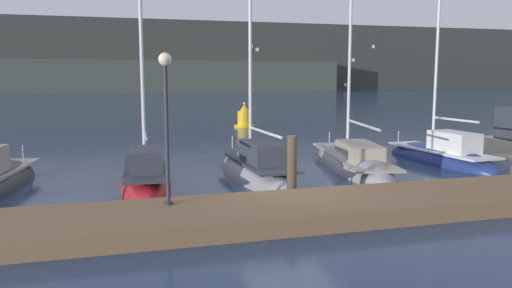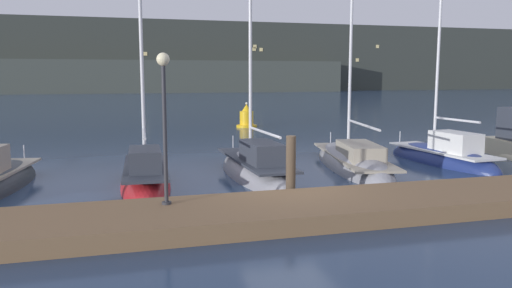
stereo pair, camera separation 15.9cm
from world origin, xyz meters
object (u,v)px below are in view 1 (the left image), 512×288
sailboat_berth_5 (255,174)px  dock_lamppost (166,103)px  sailboat_berth_6 (352,165)px  channel_buoy (244,118)px  sailboat_berth_4 (146,183)px  sailboat_berth_7 (441,159)px

sailboat_berth_5 → dock_lamppost: sailboat_berth_5 is taller
sailboat_berth_6 → channel_buoy: sailboat_berth_6 is taller
channel_buoy → dock_lamppost: 23.38m
sailboat_berth_4 → sailboat_berth_6: (8.18, 1.42, -0.04)m
sailboat_berth_6 → sailboat_berth_7: sailboat_berth_6 is taller
sailboat_berth_6 → sailboat_berth_4: bearing=-170.2°
channel_buoy → sailboat_berth_6: bearing=-89.3°
dock_lamppost → sailboat_berth_7: bearing=24.9°
channel_buoy → sailboat_berth_4: bearing=-114.2°
channel_buoy → dock_lamppost: bearing=-109.2°
sailboat_berth_4 → dock_lamppost: 5.09m
sailboat_berth_7 → dock_lamppost: (-11.96, -5.54, 2.83)m
sailboat_berth_5 → channel_buoy: (4.10, 17.30, 0.50)m
sailboat_berth_5 → sailboat_berth_7: (8.39, 0.88, -0.00)m
sailboat_berth_6 → channel_buoy: (-0.21, 16.32, 0.55)m
sailboat_berth_5 → sailboat_berth_7: sailboat_berth_5 is taller
sailboat_berth_4 → channel_buoy: bearing=65.8°
sailboat_berth_6 → dock_lamppost: (-7.88, -5.64, 2.87)m
sailboat_berth_4 → sailboat_berth_7: sailboat_berth_7 is taller
sailboat_berth_7 → channel_buoy: 16.98m
sailboat_berth_6 → channel_buoy: bearing=90.7°
sailboat_berth_7 → sailboat_berth_6: bearing=178.5°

